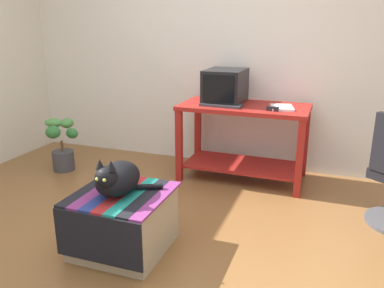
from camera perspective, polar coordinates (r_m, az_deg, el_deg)
ground_plane at (r=2.80m, az=-6.77°, el=-15.71°), size 14.00×14.00×0.00m
back_wall at (r=4.28m, az=5.27°, el=14.20°), size 8.00×0.10×2.60m
desk at (r=3.90m, az=7.48°, el=2.10°), size 1.23×0.64×0.76m
tv_monitor at (r=3.92m, az=4.84°, el=8.30°), size 0.37×0.48×0.33m
keyboard at (r=3.75m, az=4.28°, el=5.64°), size 0.41×0.17×0.02m
book at (r=3.73m, az=12.90°, el=5.18°), size 0.25×0.30×0.02m
ottoman_with_blanket at (r=2.79m, az=-9.98°, el=-10.96°), size 0.61×0.64×0.42m
cat at (r=2.63m, az=-10.84°, el=-4.91°), size 0.39×0.41×0.29m
potted_plant at (r=4.38m, az=-18.37°, el=-0.25°), size 0.39×0.39×0.55m
stapler at (r=3.62m, az=11.61°, el=5.03°), size 0.11×0.05×0.04m
pen at (r=3.80m, az=13.88°, el=5.21°), size 0.10×0.11×0.01m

